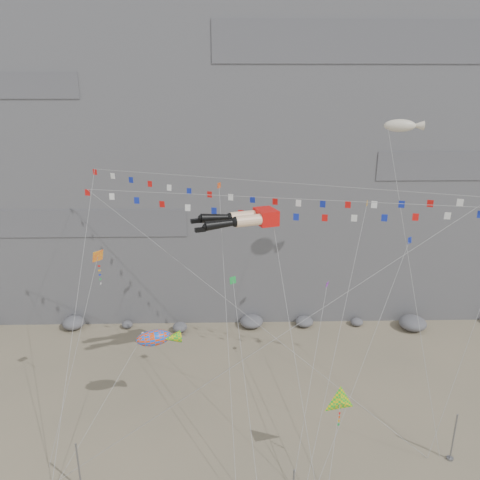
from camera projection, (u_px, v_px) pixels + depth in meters
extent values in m
plane|color=gray|center=(262.00, 431.00, 36.88)|extent=(120.00, 120.00, 0.00)
cube|color=slate|center=(247.00, 94.00, 59.46)|extent=(80.00, 28.00, 50.00)
cylinder|color=slate|center=(79.00, 467.00, 30.93)|extent=(0.12, 0.12, 3.83)
cylinder|color=slate|center=(454.00, 437.00, 33.52)|extent=(0.12, 0.12, 3.92)
cube|color=red|center=(266.00, 217.00, 36.42)|extent=(2.02, 2.36, 1.18)
cylinder|color=#FDCC9E|center=(248.00, 221.00, 35.32)|extent=(2.17, 1.47, 0.87)
sphere|color=black|center=(236.00, 222.00, 35.00)|extent=(0.80, 0.80, 0.80)
cone|color=black|center=(221.00, 224.00, 34.63)|extent=(2.49, 1.46, 0.81)
cube|color=black|center=(200.00, 230.00, 34.20)|extent=(0.84, 0.58, 0.29)
cylinder|color=#FDCC9E|center=(243.00, 217.00, 36.38)|extent=(2.17, 1.47, 0.87)
sphere|color=black|center=(231.00, 218.00, 36.05)|extent=(0.80, 0.80, 0.80)
cone|color=black|center=(216.00, 218.00, 35.63)|extent=(2.51, 1.46, 0.87)
cube|color=black|center=(196.00, 221.00, 35.13)|extent=(0.84, 0.58, 0.29)
cylinder|color=gray|center=(290.00, 350.00, 33.06)|extent=(0.03, 0.03, 20.64)
cylinder|color=gray|center=(169.00, 317.00, 35.56)|extent=(0.03, 0.03, 27.28)
cylinder|color=gray|center=(352.00, 323.00, 35.55)|extent=(0.03, 0.03, 22.05)
cube|color=slate|center=(427.00, 458.00, 34.18)|extent=(0.16, 0.16, 0.10)
cylinder|color=gray|center=(74.00, 361.00, 33.58)|extent=(0.03, 0.03, 15.45)
cube|color=slate|center=(49.00, 467.00, 33.38)|extent=(0.16, 0.16, 0.10)
cylinder|color=gray|center=(108.00, 406.00, 33.92)|extent=(0.03, 0.03, 11.53)
cylinder|color=gray|center=(331.00, 466.00, 29.58)|extent=(0.03, 0.03, 7.77)
cylinder|color=gray|center=(418.00, 281.00, 36.62)|extent=(0.03, 0.03, 25.86)
cube|color=slate|center=(440.00, 456.00, 34.37)|extent=(0.16, 0.16, 0.10)
cylinder|color=gray|center=(227.00, 323.00, 35.26)|extent=(0.03, 0.03, 23.95)
cylinder|color=gray|center=(311.00, 377.00, 35.41)|extent=(0.03, 0.03, 16.20)
cylinder|color=gray|center=(246.00, 386.00, 33.09)|extent=(0.03, 0.03, 16.37)
cylinder|color=gray|center=(340.00, 328.00, 36.14)|extent=(0.03, 0.03, 23.30)
cylinder|color=gray|center=(367.00, 352.00, 34.61)|extent=(0.03, 0.03, 19.06)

